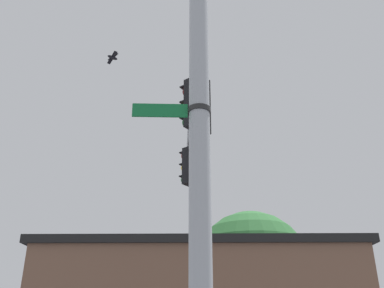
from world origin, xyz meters
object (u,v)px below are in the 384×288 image
(traffic_light_nearest_pole, at_px, (194,104))
(bird_flying, at_px, (113,57))
(traffic_light_mid_inner, at_px, (190,166))
(street_name_sign, at_px, (185,111))

(traffic_light_nearest_pole, relative_size, bird_flying, 2.79)
(traffic_light_mid_inner, bearing_deg, street_name_sign, -142.11)
(street_name_sign, distance_m, bird_flying, 5.06)
(street_name_sign, bearing_deg, traffic_light_nearest_pole, 32.81)
(traffic_light_nearest_pole, relative_size, street_name_sign, 1.35)
(traffic_light_mid_inner, height_order, bird_flying, bird_flying)
(bird_flying, bearing_deg, traffic_light_nearest_pole, -90.73)
(traffic_light_nearest_pole, bearing_deg, street_name_sign, -147.19)
(traffic_light_mid_inner, relative_size, street_name_sign, 1.35)
(street_name_sign, bearing_deg, bird_flying, 69.06)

